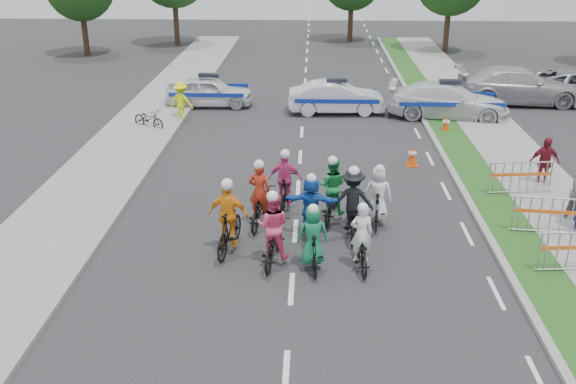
{
  "coord_description": "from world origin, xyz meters",
  "views": [
    {
      "loc": [
        0.42,
        -12.6,
        7.63
      ],
      "look_at": [
        -0.2,
        3.09,
        1.1
      ],
      "focal_mm": 40.0,
      "sensor_mm": 36.0,
      "label": 1
    }
  ],
  "objects_px": {
    "police_car_1": "(336,98)",
    "cone_1": "(446,124)",
    "spectator_2": "(544,162)",
    "cone_0": "(412,156)",
    "rider_1": "(313,243)",
    "rider_8": "(332,195)",
    "barrier_1": "(550,217)",
    "rider_5": "(311,210)",
    "marshal_hiviz": "(181,101)",
    "rider_2": "(273,236)",
    "rider_7": "(378,201)",
    "parked_bike": "(149,119)",
    "rider_6": "(260,203)",
    "police_car_0": "(210,91)",
    "rider_0": "(361,246)",
    "rider_4": "(352,208)",
    "barrier_2": "(520,179)",
    "rider_3": "(229,224)",
    "police_car_2": "(448,101)",
    "rider_9": "(285,187)",
    "civilian_sedan": "(519,86)"
  },
  "relations": [
    {
      "from": "barrier_2",
      "to": "cone_1",
      "type": "relative_size",
      "value": 2.86
    },
    {
      "from": "rider_3",
      "to": "police_car_1",
      "type": "bearing_deg",
      "value": -92.75
    },
    {
      "from": "rider_7",
      "to": "cone_1",
      "type": "xyz_separation_m",
      "value": [
        3.5,
        8.68,
        -0.36
      ]
    },
    {
      "from": "marshal_hiviz",
      "to": "rider_2",
      "type": "bearing_deg",
      "value": 127.69
    },
    {
      "from": "barrier_1",
      "to": "rider_0",
      "type": "bearing_deg",
      "value": -160.07
    },
    {
      "from": "rider_2",
      "to": "cone_1",
      "type": "xyz_separation_m",
      "value": [
        6.22,
        10.92,
        -0.37
      ]
    },
    {
      "from": "rider_3",
      "to": "police_car_2",
      "type": "xyz_separation_m",
      "value": [
        7.82,
        12.6,
        -0.03
      ]
    },
    {
      "from": "rider_5",
      "to": "barrier_2",
      "type": "bearing_deg",
      "value": -147.51
    },
    {
      "from": "rider_5",
      "to": "rider_3",
      "type": "bearing_deg",
      "value": 32.29
    },
    {
      "from": "rider_7",
      "to": "civilian_sedan",
      "type": "bearing_deg",
      "value": -113.8
    },
    {
      "from": "rider_0",
      "to": "marshal_hiviz",
      "type": "height_order",
      "value": "rider_0"
    },
    {
      "from": "police_car_0",
      "to": "spectator_2",
      "type": "relative_size",
      "value": 2.42
    },
    {
      "from": "rider_2",
      "to": "police_car_1",
      "type": "distance_m",
      "value": 13.82
    },
    {
      "from": "police_car_2",
      "to": "rider_0",
      "type": "bearing_deg",
      "value": 170.41
    },
    {
      "from": "rider_7",
      "to": "barrier_2",
      "type": "xyz_separation_m",
      "value": [
        4.48,
        2.17,
        -0.14
      ]
    },
    {
      "from": "rider_7",
      "to": "police_car_2",
      "type": "distance_m",
      "value": 11.58
    },
    {
      "from": "rider_9",
      "to": "spectator_2",
      "type": "relative_size",
      "value": 1.16
    },
    {
      "from": "civilian_sedan",
      "to": "cone_1",
      "type": "distance_m",
      "value": 6.31
    },
    {
      "from": "police_car_1",
      "to": "spectator_2",
      "type": "bearing_deg",
      "value": -146.02
    },
    {
      "from": "police_car_1",
      "to": "cone_1",
      "type": "height_order",
      "value": "police_car_1"
    },
    {
      "from": "cone_1",
      "to": "barrier_2",
      "type": "bearing_deg",
      "value": -81.49
    },
    {
      "from": "rider_9",
      "to": "rider_3",
      "type": "bearing_deg",
      "value": 69.04
    },
    {
      "from": "rider_5",
      "to": "spectator_2",
      "type": "relative_size",
      "value": 1.12
    },
    {
      "from": "rider_5",
      "to": "rider_7",
      "type": "xyz_separation_m",
      "value": [
        1.81,
        0.78,
        -0.06
      ]
    },
    {
      "from": "police_car_1",
      "to": "marshal_hiviz",
      "type": "height_order",
      "value": "marshal_hiviz"
    },
    {
      "from": "police_car_1",
      "to": "cone_1",
      "type": "distance_m",
      "value": 5.1
    },
    {
      "from": "spectator_2",
      "to": "rider_7",
      "type": "bearing_deg",
      "value": -155.34
    },
    {
      "from": "police_car_1",
      "to": "barrier_1",
      "type": "height_order",
      "value": "police_car_1"
    },
    {
      "from": "marshal_hiviz",
      "to": "barrier_1",
      "type": "bearing_deg",
      "value": 155.1
    },
    {
      "from": "parked_bike",
      "to": "rider_6",
      "type": "bearing_deg",
      "value": -118.12
    },
    {
      "from": "police_car_0",
      "to": "parked_bike",
      "type": "relative_size",
      "value": 2.5
    },
    {
      "from": "spectator_2",
      "to": "cone_0",
      "type": "height_order",
      "value": "spectator_2"
    },
    {
      "from": "rider_9",
      "to": "spectator_2",
      "type": "xyz_separation_m",
      "value": [
        8.01,
        2.16,
        0.09
      ]
    },
    {
      "from": "police_car_2",
      "to": "cone_0",
      "type": "distance_m",
      "value": 6.53
    },
    {
      "from": "rider_1",
      "to": "parked_bike",
      "type": "relative_size",
      "value": 1.1
    },
    {
      "from": "rider_5",
      "to": "marshal_hiviz",
      "type": "relative_size",
      "value": 1.12
    },
    {
      "from": "barrier_1",
      "to": "cone_0",
      "type": "distance_m",
      "value": 6.06
    },
    {
      "from": "police_car_0",
      "to": "spectator_2",
      "type": "bearing_deg",
      "value": -129.4
    },
    {
      "from": "barrier_2",
      "to": "rider_0",
      "type": "bearing_deg",
      "value": -138.03
    },
    {
      "from": "rider_5",
      "to": "barrier_1",
      "type": "bearing_deg",
      "value": -170.63
    },
    {
      "from": "rider_7",
      "to": "barrier_2",
      "type": "relative_size",
      "value": 0.89
    },
    {
      "from": "rider_9",
      "to": "police_car_0",
      "type": "distance_m",
      "value": 12.17
    },
    {
      "from": "rider_1",
      "to": "rider_8",
      "type": "bearing_deg",
      "value": -106.74
    },
    {
      "from": "rider_0",
      "to": "rider_7",
      "type": "distance_m",
      "value": 2.48
    },
    {
      "from": "rider_0",
      "to": "rider_1",
      "type": "bearing_deg",
      "value": 1.71
    },
    {
      "from": "police_car_1",
      "to": "barrier_2",
      "type": "xyz_separation_m",
      "value": [
        5.25,
        -9.26,
        -0.13
      ]
    },
    {
      "from": "rider_2",
      "to": "rider_4",
      "type": "xyz_separation_m",
      "value": [
        1.99,
        1.61,
        0.05
      ]
    },
    {
      "from": "police_car_2",
      "to": "barrier_1",
      "type": "xyz_separation_m",
      "value": [
        0.5,
        -11.43,
        -0.18
      ]
    },
    {
      "from": "police_car_0",
      "to": "police_car_1",
      "type": "bearing_deg",
      "value": -100.92
    },
    {
      "from": "rider_5",
      "to": "rider_9",
      "type": "bearing_deg",
      "value": -58.59
    }
  ]
}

